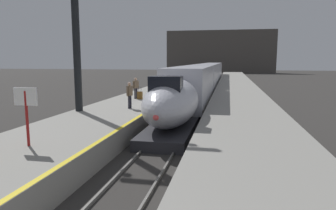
% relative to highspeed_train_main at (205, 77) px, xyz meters
% --- Properties ---
extents(platform_left, '(4.80, 110.00, 1.05)m').
position_rel_highspeed_train_main_xyz_m(platform_left, '(-4.05, -13.18, -1.43)').
color(platform_left, gray).
rests_on(platform_left, ground).
extents(platform_right, '(4.80, 110.00, 1.05)m').
position_rel_highspeed_train_main_xyz_m(platform_right, '(4.05, -13.18, -1.43)').
color(platform_right, gray).
rests_on(platform_right, ground).
extents(platform_left_safety_stripe, '(0.20, 107.80, 0.01)m').
position_rel_highspeed_train_main_xyz_m(platform_left_safety_stripe, '(-1.77, -13.18, -0.90)').
color(platform_left_safety_stripe, yellow).
rests_on(platform_left_safety_stripe, platform_left).
extents(rail_main_left, '(0.08, 110.00, 0.12)m').
position_rel_highspeed_train_main_xyz_m(rail_main_left, '(-0.75, -10.43, -1.89)').
color(rail_main_left, slate).
rests_on(rail_main_left, ground).
extents(rail_main_right, '(0.08, 110.00, 0.12)m').
position_rel_highspeed_train_main_xyz_m(rail_main_right, '(0.75, -10.43, -1.89)').
color(rail_main_right, slate).
rests_on(rail_main_right, ground).
extents(highspeed_train_main, '(2.92, 57.72, 3.60)m').
position_rel_highspeed_train_main_xyz_m(highspeed_train_main, '(0.00, 0.00, 0.00)').
color(highspeed_train_main, silver).
rests_on(highspeed_train_main, ground).
extents(station_column_mid, '(4.00, 0.68, 10.03)m').
position_rel_highspeed_train_main_xyz_m(station_column_mid, '(-5.90, -23.65, 5.07)').
color(station_column_mid, black).
rests_on(station_column_mid, platform_left).
extents(passenger_near_edge, '(0.41, 0.46, 1.69)m').
position_rel_highspeed_train_main_xyz_m(passenger_near_edge, '(-4.27, -17.19, 0.09)').
color(passenger_near_edge, '#23232D').
rests_on(passenger_near_edge, platform_left).
extents(passenger_mid_platform, '(0.32, 0.55, 1.69)m').
position_rel_highspeed_train_main_xyz_m(passenger_mid_platform, '(-3.14, -22.17, 0.09)').
color(passenger_mid_platform, '#23232D').
rests_on(passenger_mid_platform, platform_left).
extents(rolling_suitcase, '(0.40, 0.22, 0.98)m').
position_rel_highspeed_train_main_xyz_m(rolling_suitcase, '(-3.88, -17.39, -0.60)').
color(rolling_suitcase, brown).
rests_on(rolling_suitcase, platform_left).
extents(departure_info_board, '(0.90, 0.10, 2.12)m').
position_rel_highspeed_train_main_xyz_m(departure_info_board, '(-4.01, -31.14, 0.61)').
color(departure_info_board, maroon).
rests_on(departure_info_board, platform_left).
extents(terminus_back_wall, '(36.00, 2.00, 14.00)m').
position_rel_highspeed_train_main_xyz_m(terminus_back_wall, '(0.00, 64.07, 5.05)').
color(terminus_back_wall, '#4C4742').
rests_on(terminus_back_wall, ground).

